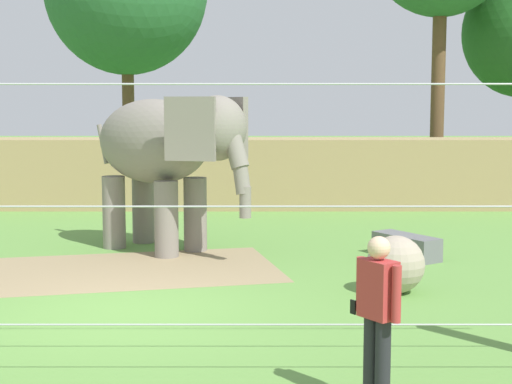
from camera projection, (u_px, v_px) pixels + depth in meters
name	position (u px, v px, depth m)	size (l,w,h in m)	color
ground_plane	(119.00, 311.00, 10.90)	(120.00, 120.00, 0.00)	#609342
dirt_patch	(112.00, 270.00, 13.56)	(5.64, 3.17, 0.01)	#937F5B
embankment_wall	(185.00, 173.00, 21.76)	(36.00, 1.80, 1.94)	tan
elephant	(161.00, 149.00, 15.12)	(3.62, 3.25, 3.07)	gray
enrichment_ball	(392.00, 264.00, 11.92)	(0.90, 0.90, 0.90)	tan
cable_fence	(71.00, 227.00, 8.05)	(12.81, 0.27, 3.25)	brown
zookeeper	(374.00, 313.00, 7.38)	(0.44, 0.52, 1.67)	#232328
feed_trough	(403.00, 246.00, 14.67)	(1.19, 1.44, 0.44)	slate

